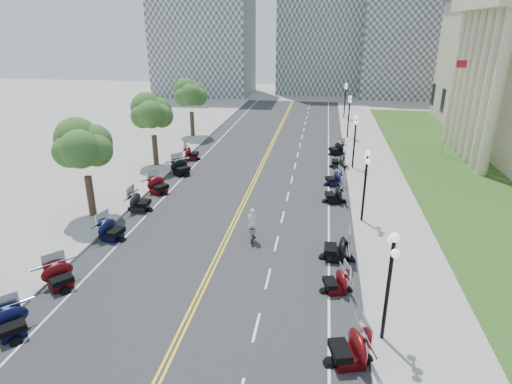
# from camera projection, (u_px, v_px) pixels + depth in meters

# --- Properties ---
(ground) EXTENTS (160.00, 160.00, 0.00)m
(ground) POSITION_uv_depth(u_px,v_px,m) (226.00, 240.00, 26.85)
(ground) COLOR gray
(road) EXTENTS (16.00, 90.00, 0.01)m
(road) POSITION_uv_depth(u_px,v_px,m) (252.00, 186.00, 36.06)
(road) COLOR #333335
(road) RESTS_ON ground
(centerline_yellow_a) EXTENTS (0.12, 90.00, 0.00)m
(centerline_yellow_a) POSITION_uv_depth(u_px,v_px,m) (251.00, 185.00, 36.08)
(centerline_yellow_a) COLOR yellow
(centerline_yellow_a) RESTS_ON road
(centerline_yellow_b) EXTENTS (0.12, 90.00, 0.00)m
(centerline_yellow_b) POSITION_uv_depth(u_px,v_px,m) (253.00, 186.00, 36.04)
(centerline_yellow_b) COLOR yellow
(centerline_yellow_b) RESTS_ON road
(edge_line_north) EXTENTS (0.12, 90.00, 0.00)m
(edge_line_north) POSITION_uv_depth(u_px,v_px,m) (329.00, 190.00, 35.13)
(edge_line_north) COLOR white
(edge_line_north) RESTS_ON road
(edge_line_south) EXTENTS (0.12, 90.00, 0.00)m
(edge_line_south) POSITION_uv_depth(u_px,v_px,m) (179.00, 181.00, 36.99)
(edge_line_south) COLOR white
(edge_line_south) RESTS_ON road
(lane_dash_4) EXTENTS (0.12, 2.00, 0.00)m
(lane_dash_4) POSITION_uv_depth(u_px,v_px,m) (256.00, 327.00, 19.00)
(lane_dash_4) COLOR white
(lane_dash_4) RESTS_ON road
(lane_dash_5) EXTENTS (0.12, 2.00, 0.00)m
(lane_dash_5) POSITION_uv_depth(u_px,v_px,m) (268.00, 278.00, 22.69)
(lane_dash_5) COLOR white
(lane_dash_5) RESTS_ON road
(lane_dash_6) EXTENTS (0.12, 2.00, 0.00)m
(lane_dash_6) POSITION_uv_depth(u_px,v_px,m) (276.00, 243.00, 26.38)
(lane_dash_6) COLOR white
(lane_dash_6) RESTS_ON road
(lane_dash_7) EXTENTS (0.12, 2.00, 0.00)m
(lane_dash_7) POSITION_uv_depth(u_px,v_px,m) (283.00, 217.00, 30.06)
(lane_dash_7) COLOR white
(lane_dash_7) RESTS_ON road
(lane_dash_8) EXTENTS (0.12, 2.00, 0.00)m
(lane_dash_8) POSITION_uv_depth(u_px,v_px,m) (288.00, 196.00, 33.75)
(lane_dash_8) COLOR white
(lane_dash_8) RESTS_ON road
(lane_dash_9) EXTENTS (0.12, 2.00, 0.00)m
(lane_dash_9) POSITION_uv_depth(u_px,v_px,m) (292.00, 180.00, 37.44)
(lane_dash_9) COLOR white
(lane_dash_9) RESTS_ON road
(lane_dash_10) EXTENTS (0.12, 2.00, 0.00)m
(lane_dash_10) POSITION_uv_depth(u_px,v_px,m) (295.00, 166.00, 41.13)
(lane_dash_10) COLOR white
(lane_dash_10) RESTS_ON road
(lane_dash_11) EXTENTS (0.12, 2.00, 0.00)m
(lane_dash_11) POSITION_uv_depth(u_px,v_px,m) (298.00, 155.00, 44.81)
(lane_dash_11) COLOR white
(lane_dash_11) RESTS_ON road
(lane_dash_12) EXTENTS (0.12, 2.00, 0.00)m
(lane_dash_12) POSITION_uv_depth(u_px,v_px,m) (300.00, 145.00, 48.50)
(lane_dash_12) COLOR white
(lane_dash_12) RESTS_ON road
(lane_dash_13) EXTENTS (0.12, 2.00, 0.00)m
(lane_dash_13) POSITION_uv_depth(u_px,v_px,m) (302.00, 137.00, 52.19)
(lane_dash_13) COLOR white
(lane_dash_13) RESTS_ON road
(lane_dash_14) EXTENTS (0.12, 2.00, 0.00)m
(lane_dash_14) POSITION_uv_depth(u_px,v_px,m) (304.00, 130.00, 55.87)
(lane_dash_14) COLOR white
(lane_dash_14) RESTS_ON road
(lane_dash_15) EXTENTS (0.12, 2.00, 0.00)m
(lane_dash_15) POSITION_uv_depth(u_px,v_px,m) (305.00, 123.00, 59.56)
(lane_dash_15) COLOR white
(lane_dash_15) RESTS_ON road
(lane_dash_16) EXTENTS (0.12, 2.00, 0.00)m
(lane_dash_16) POSITION_uv_depth(u_px,v_px,m) (307.00, 118.00, 63.25)
(lane_dash_16) COLOR white
(lane_dash_16) RESTS_ON road
(lane_dash_17) EXTENTS (0.12, 2.00, 0.00)m
(lane_dash_17) POSITION_uv_depth(u_px,v_px,m) (308.00, 113.00, 66.94)
(lane_dash_17) COLOR white
(lane_dash_17) RESTS_ON road
(lane_dash_18) EXTENTS (0.12, 2.00, 0.00)m
(lane_dash_18) POSITION_uv_depth(u_px,v_px,m) (309.00, 108.00, 70.62)
(lane_dash_18) COLOR white
(lane_dash_18) RESTS_ON road
(lane_dash_19) EXTENTS (0.12, 2.00, 0.00)m
(lane_dash_19) POSITION_uv_depth(u_px,v_px,m) (310.00, 104.00, 74.31)
(lane_dash_19) COLOR white
(lane_dash_19) RESTS_ON road
(sidewalk_north) EXTENTS (5.00, 90.00, 0.15)m
(sidewalk_north) POSITION_uv_depth(u_px,v_px,m) (380.00, 192.00, 34.51)
(sidewalk_north) COLOR #9E9991
(sidewalk_north) RESTS_ON ground
(sidewalk_south) EXTENTS (5.00, 90.00, 0.15)m
(sidewalk_south) POSITION_uv_depth(u_px,v_px,m) (134.00, 178.00, 37.57)
(sidewalk_south) COLOR #9E9991
(sidewalk_south) RESTS_ON ground
(lawn) EXTENTS (9.00, 60.00, 0.10)m
(lawn) POSITION_uv_depth(u_px,v_px,m) (446.00, 166.00, 40.87)
(lawn) COLOR #356023
(lawn) RESTS_ON ground
(distant_block_a) EXTENTS (18.00, 14.00, 26.00)m
(distant_block_a) POSITION_uv_depth(u_px,v_px,m) (204.00, 25.00, 81.95)
(distant_block_a) COLOR gray
(distant_block_a) RESTS_ON ground
(distant_block_b) EXTENTS (16.00, 12.00, 30.00)m
(distant_block_b) POSITION_uv_depth(u_px,v_px,m) (321.00, 14.00, 83.56)
(distant_block_b) COLOR gray
(distant_block_b) RESTS_ON ground
(distant_block_c) EXTENTS (20.00, 14.00, 22.00)m
(distant_block_c) POSITION_uv_depth(u_px,v_px,m) (417.00, 36.00, 79.61)
(distant_block_c) COLOR gray
(distant_block_c) RESTS_ON ground
(street_lamp_1) EXTENTS (0.50, 1.20, 4.90)m
(street_lamp_1) POSITION_uv_depth(u_px,v_px,m) (388.00, 288.00, 17.29)
(street_lamp_1) COLOR black
(street_lamp_1) RESTS_ON sidewalk_north
(street_lamp_2) EXTENTS (0.50, 1.20, 4.90)m
(street_lamp_2) POSITION_uv_depth(u_px,v_px,m) (365.00, 187.00, 28.35)
(street_lamp_2) COLOR black
(street_lamp_2) RESTS_ON sidewalk_north
(street_lamp_3) EXTENTS (0.50, 1.20, 4.90)m
(street_lamp_3) POSITION_uv_depth(u_px,v_px,m) (354.00, 142.00, 39.41)
(street_lamp_3) COLOR black
(street_lamp_3) RESTS_ON sidewalk_north
(street_lamp_4) EXTENTS (0.50, 1.20, 4.90)m
(street_lamp_4) POSITION_uv_depth(u_px,v_px,m) (349.00, 117.00, 50.47)
(street_lamp_4) COLOR black
(street_lamp_4) RESTS_ON sidewalk_north
(street_lamp_5) EXTENTS (0.50, 1.20, 4.90)m
(street_lamp_5) POSITION_uv_depth(u_px,v_px,m) (345.00, 101.00, 61.53)
(street_lamp_5) COLOR black
(street_lamp_5) RESTS_ON sidewalk_north
(flagpole) EXTENTS (1.10, 0.20, 10.00)m
(flagpole) POSITION_uv_depth(u_px,v_px,m) (449.00, 108.00, 42.71)
(flagpole) COLOR silver
(flagpole) RESTS_ON ground
(tree_2) EXTENTS (4.80, 4.80, 9.20)m
(tree_2) POSITION_uv_depth(u_px,v_px,m) (84.00, 152.00, 28.44)
(tree_2) COLOR #235619
(tree_2) RESTS_ON sidewalk_south
(tree_3) EXTENTS (4.80, 4.80, 9.20)m
(tree_3) POSITION_uv_depth(u_px,v_px,m) (152.00, 117.00, 39.50)
(tree_3) COLOR #235619
(tree_3) RESTS_ON sidewalk_south
(tree_4) EXTENTS (4.80, 4.80, 9.20)m
(tree_4) POSITION_uv_depth(u_px,v_px,m) (191.00, 97.00, 50.56)
(tree_4) COLOR #235619
(tree_4) RESTS_ON sidewalk_south
(motorcycle_n_3) EXTENTS (2.73, 2.73, 1.55)m
(motorcycle_n_3) POSITION_uv_depth(u_px,v_px,m) (349.00, 347.00, 16.73)
(motorcycle_n_3) COLOR #590A0C
(motorcycle_n_3) RESTS_ON road
(motorcycle_n_4) EXTENTS (2.25, 2.25, 1.27)m
(motorcycle_n_4) POSITION_uv_depth(u_px,v_px,m) (336.00, 280.00, 21.37)
(motorcycle_n_4) COLOR #590A0C
(motorcycle_n_4) RESTS_ON road
(motorcycle_n_5) EXTENTS (2.28, 2.28, 1.56)m
(motorcycle_n_5) POSITION_uv_depth(u_px,v_px,m) (337.00, 247.00, 24.33)
(motorcycle_n_5) COLOR black
(motorcycle_n_5) RESTS_ON road
(motorcycle_n_7) EXTENTS (2.32, 2.32, 1.42)m
(motorcycle_n_7) POSITION_uv_depth(u_px,v_px,m) (334.00, 194.00, 32.38)
(motorcycle_n_7) COLOR black
(motorcycle_n_7) RESTS_ON road
(motorcycle_n_8) EXTENTS (2.41, 2.41, 1.34)m
(motorcycle_n_8) POSITION_uv_depth(u_px,v_px,m) (334.00, 178.00, 35.95)
(motorcycle_n_8) COLOR black
(motorcycle_n_8) RESTS_ON road
(motorcycle_n_9) EXTENTS (2.03, 2.03, 1.40)m
(motorcycle_n_9) POSITION_uv_depth(u_px,v_px,m) (339.00, 160.00, 40.53)
(motorcycle_n_9) COLOR black
(motorcycle_n_9) RESTS_ON road
(motorcycle_n_10) EXTENTS (2.79, 2.79, 1.42)m
(motorcycle_n_10) POSITION_uv_depth(u_px,v_px,m) (337.00, 148.00, 44.67)
(motorcycle_n_10) COLOR black
(motorcycle_n_10) RESTS_ON road
(motorcycle_s_3) EXTENTS (2.80, 2.80, 1.38)m
(motorcycle_s_3) POSITION_uv_depth(u_px,v_px,m) (10.00, 322.00, 18.29)
(motorcycle_s_3) COLOR black
(motorcycle_s_3) RESTS_ON road
(motorcycle_s_4) EXTENTS (2.84, 2.84, 1.41)m
(motorcycle_s_4) POSITION_uv_depth(u_px,v_px,m) (59.00, 275.00, 21.71)
(motorcycle_s_4) COLOR #590A0C
(motorcycle_s_4) RESTS_ON road
(motorcycle_s_5) EXTENTS (2.45, 2.45, 1.44)m
(motorcycle_s_5) POSITION_uv_depth(u_px,v_px,m) (111.00, 229.00, 26.67)
(motorcycle_s_5) COLOR black
(motorcycle_s_5) RESTS_ON road
(motorcycle_s_6) EXTENTS (2.14, 2.14, 1.49)m
(motorcycle_s_6) POSITION_uv_depth(u_px,v_px,m) (139.00, 201.00, 30.89)
(motorcycle_s_6) COLOR black
(motorcycle_s_6) RESTS_ON road
(motorcycle_s_7) EXTENTS (2.87, 2.87, 1.46)m
(motorcycle_s_7) POSITION_uv_depth(u_px,v_px,m) (158.00, 185.00, 34.18)
(motorcycle_s_7) COLOR #590A0C
(motorcycle_s_7) RESTS_ON road
(motorcycle_s_8) EXTENTS (3.10, 3.10, 1.54)m
(motorcycle_s_8) POSITION_uv_depth(u_px,v_px,m) (181.00, 167.00, 38.46)
(motorcycle_s_8) COLOR black
(motorcycle_s_8) RESTS_ON road
(motorcycle_s_9) EXTENTS (2.25, 2.25, 1.46)m
(motorcycle_s_9) POSITION_uv_depth(u_px,v_px,m) (191.00, 153.00, 42.92)
(motorcycle_s_9) COLOR #590A0C
(motorcycle_s_9) RESTS_ON road
(bicycle) EXTENTS (0.71, 1.81, 1.06)m
(bicycle) POSITION_uv_depth(u_px,v_px,m) (252.00, 233.00, 26.54)
(bicycle) COLOR #A51414
(bicycle) RESTS_ON road
(cyclist_rider) EXTENTS (0.67, 0.44, 1.83)m
(cyclist_rider) POSITION_uv_depth(u_px,v_px,m) (252.00, 212.00, 26.02)
(cyclist_rider) COLOR silver
(cyclist_rider) RESTS_ON bicycle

